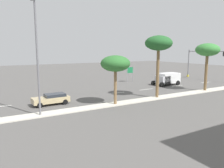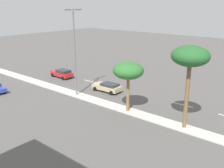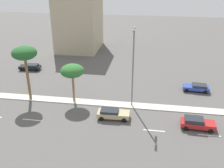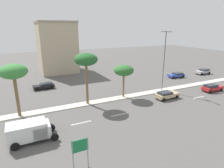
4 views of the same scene
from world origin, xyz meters
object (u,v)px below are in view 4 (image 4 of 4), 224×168
(directional_road_sign, at_px, (80,148))
(sedan_tan_leading, at_px, (167,95))
(sedan_blue_inboard, at_px, (177,75))
(sedan_red_far, at_px, (212,87))
(street_lamp_rear, at_px, (164,57))
(sedan_silver_front, at_px, (203,71))
(palm_tree_trailing, at_px, (124,71))
(sedan_black_mid, at_px, (44,86))
(commercial_building, at_px, (57,47))
(palm_tree_near, at_px, (86,60))
(palm_tree_far, at_px, (13,72))
(box_truck, at_px, (31,131))

(directional_road_sign, relative_size, sedan_tan_leading, 0.69)
(sedan_tan_leading, bearing_deg, sedan_blue_inboard, 130.27)
(sedan_tan_leading, relative_size, sedan_red_far, 1.01)
(street_lamp_rear, height_order, sedan_silver_front, street_lamp_rear)
(sedan_tan_leading, bearing_deg, sedan_silver_front, 115.16)
(palm_tree_trailing, xyz_separation_m, sedan_black_mid, (-11.71, -12.64, -4.37))
(directional_road_sign, distance_m, commercial_building, 43.68)
(palm_tree_near, height_order, palm_tree_trailing, palm_tree_near)
(sedan_tan_leading, bearing_deg, palm_tree_near, -105.24)
(palm_tree_far, xyz_separation_m, street_lamp_rear, (-0.27, 26.71, 0.29))
(commercial_building, distance_m, sedan_blue_inboard, 34.35)
(directional_road_sign, relative_size, sedan_silver_front, 0.69)
(palm_tree_far, relative_size, sedan_black_mid, 1.76)
(palm_tree_trailing, distance_m, sedan_silver_front, 30.09)
(commercial_building, bearing_deg, sedan_silver_front, 58.71)
(commercial_building, bearing_deg, sedan_tan_leading, 22.55)
(sedan_tan_leading, distance_m, sedan_blue_inboard, 16.73)
(directional_road_sign, bearing_deg, sedan_black_mid, 179.76)
(sedan_silver_front, relative_size, sedan_black_mid, 1.04)
(directional_road_sign, xyz_separation_m, sedan_black_mid, (-26.63, 0.11, -1.55))
(palm_tree_near, bearing_deg, palm_tree_trailing, 92.67)
(directional_road_sign, xyz_separation_m, sedan_red_far, (-10.05, 30.74, -1.45))
(sedan_blue_inboard, bearing_deg, sedan_black_mid, -98.86)
(commercial_building, height_order, street_lamp_rear, commercial_building)
(palm_tree_far, height_order, sedan_red_far, palm_tree_far)
(street_lamp_rear, relative_size, sedan_blue_inboard, 2.69)
(palm_tree_far, xyz_separation_m, palm_tree_trailing, (-0.32, 17.62, -1.54))
(sedan_red_far, height_order, box_truck, box_truck)
(street_lamp_rear, distance_m, box_truck, 27.30)
(sedan_tan_leading, height_order, sedan_red_far, sedan_red_far)
(palm_tree_near, height_order, street_lamp_rear, street_lamp_rear)
(sedan_blue_inboard, bearing_deg, palm_tree_trailing, -71.08)
(palm_tree_near, relative_size, sedan_red_far, 1.92)
(commercial_building, relative_size, sedan_black_mid, 3.27)
(palm_tree_far, xyz_separation_m, sedan_silver_front, (-6.69, 46.72, -5.84))
(street_lamp_rear, xyz_separation_m, sedan_blue_inboard, (-6.75, 10.45, -6.20))
(palm_tree_far, bearing_deg, sedan_blue_inboard, 100.69)
(palm_tree_near, distance_m, sedan_blue_inboard, 28.40)
(sedan_red_far, distance_m, sedan_black_mid, 34.83)
(palm_tree_trailing, bearing_deg, palm_tree_far, -88.96)
(palm_tree_near, xyz_separation_m, palm_tree_trailing, (-0.33, 7.12, -2.44))
(street_lamp_rear, bearing_deg, palm_tree_near, -89.02)
(palm_tree_far, xyz_separation_m, sedan_black_mid, (-12.03, 4.98, -5.92))
(commercial_building, distance_m, box_truck, 37.76)
(sedan_tan_leading, bearing_deg, palm_tree_trailing, -121.31)
(commercial_building, distance_m, sedan_red_far, 41.57)
(sedan_silver_front, xyz_separation_m, sedan_blue_inboard, (-0.33, -9.56, -0.07))
(palm_tree_far, relative_size, palm_tree_near, 0.89)
(street_lamp_rear, height_order, sedan_black_mid, street_lamp_rear)
(sedan_tan_leading, height_order, sedan_blue_inboard, sedan_tan_leading)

